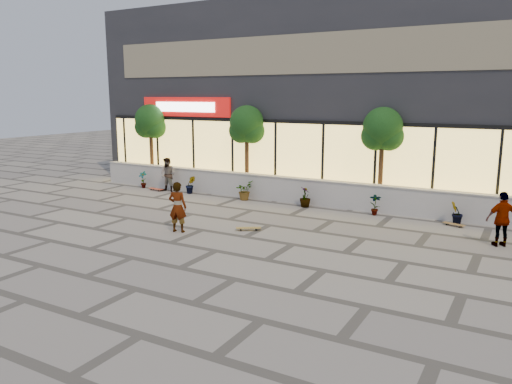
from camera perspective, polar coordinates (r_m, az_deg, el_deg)
The scene contains 18 objects.
ground at distance 14.30m, azimuth -4.61°, elevation -6.72°, with size 80.00×80.00×0.00m, color gray.
planter_wall at distance 20.17m, azimuth 6.54°, elevation 0.01°, with size 22.00×0.42×1.04m.
retail_building at distance 24.95m, azimuth 11.74°, elevation 10.56°, with size 24.00×9.17×8.50m.
shrub_a at distance 24.30m, azimuth -12.79°, elevation 1.40°, with size 0.43×0.29×0.81m, color black.
shrub_b at distance 22.53m, azimuth -7.49°, elevation 0.84°, with size 0.45×0.36×0.81m, color black.
shrub_c at distance 20.99m, azimuth -1.36°, elevation 0.19°, with size 0.73×0.63×0.81m, color black.
shrub_d at distance 19.73m, azimuth 5.64°, elevation -0.56°, with size 0.45×0.45×0.81m, color black.
shrub_e at distance 18.81m, azimuth 13.47°, elevation -1.39°, with size 0.43×0.29×0.81m, color black.
shrub_f at distance 18.27m, azimuth 21.93°, elevation -2.26°, with size 0.45×0.36×0.81m, color black.
tree_west at distance 25.28m, azimuth -11.97°, elevation 7.69°, with size 1.60×1.50×3.92m.
tree_midwest at distance 22.04m, azimuth -1.07°, elevation 7.47°, with size 1.60×1.50×3.92m.
tree_mideast at distance 19.70m, azimuth 14.26°, elevation 6.71°, with size 1.60×1.50×3.92m.
skater_center at distance 16.18m, azimuth -8.95°, elevation -1.71°, with size 0.60×0.39×1.64m, color white.
skater_left at distance 23.06m, azimuth -10.04°, elevation 1.94°, with size 0.76×0.59×1.56m, color #91885D.
skater_right_near at distance 16.14m, azimuth 26.34°, elevation -2.81°, with size 0.95×0.40×1.62m, color silver.
skateboard_center at distance 16.32m, azimuth -0.87°, elevation -4.14°, with size 0.80×0.62×0.10m.
skateboard_left at distance 23.52m, azimuth -11.37°, elevation 0.34°, with size 0.82×0.29×0.10m.
skateboard_right_near at distance 18.11m, azimuth 21.67°, elevation -3.43°, with size 0.75×0.41×0.09m.
Camera 1 is at (7.66, -11.26, 4.35)m, focal length 35.00 mm.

